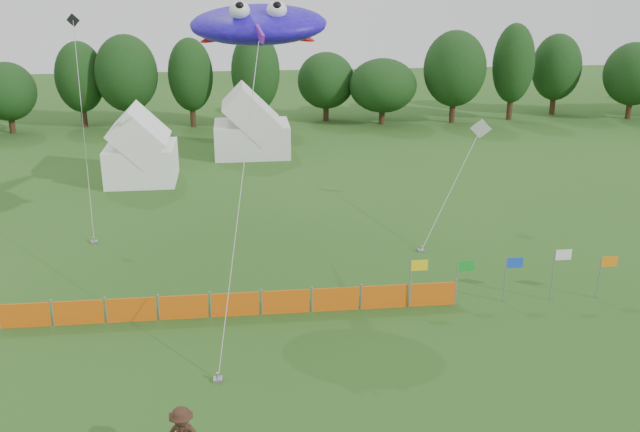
{
  "coord_description": "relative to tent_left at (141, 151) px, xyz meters",
  "views": [
    {
      "loc": [
        -2.61,
        -16.32,
        13.08
      ],
      "look_at": [
        0.0,
        6.0,
        5.2
      ],
      "focal_mm": 40.0,
      "sensor_mm": 36.0,
      "label": 1
    }
  ],
  "objects": [
    {
      "name": "flag_row",
      "position": [
        16.99,
        -19.7,
        -0.6
      ],
      "size": [
        8.73,
        0.3,
        2.23
      ],
      "color": "gray",
      "rests_on": "ground"
    },
    {
      "name": "small_kite_white",
      "position": [
        17.9,
        -10.31,
        1.44
      ],
      "size": [
        5.09,
        5.43,
        5.41
      ],
      "color": "silver",
      "rests_on": "ground"
    },
    {
      "name": "tent_right",
      "position": [
        7.21,
        6.04,
        -0.0
      ],
      "size": [
        5.48,
        4.38,
        3.87
      ],
      "color": "silver",
      "rests_on": "ground"
    },
    {
      "name": "barrier_fence",
      "position": [
        5.83,
        -19.67,
        -1.45
      ],
      "size": [
        17.9,
        0.06,
        1.0
      ],
      "color": "#D3550B",
      "rests_on": "ground"
    },
    {
      "name": "small_kite_dark",
      "position": [
        -1.71,
        -7.86,
        3.64
      ],
      "size": [
        1.54,
        5.93,
        10.8
      ],
      "color": "black",
      "rests_on": "ground"
    },
    {
      "name": "tent_left",
      "position": [
        0.0,
        0.0,
        0.0
      ],
      "size": [
        4.39,
        4.39,
        3.87
      ],
      "color": "white",
      "rests_on": "ground"
    },
    {
      "name": "treeline",
      "position": [
        10.44,
        16.03,
        2.23
      ],
      "size": [
        104.57,
        8.78,
        8.36
      ],
      "color": "#382314",
      "rests_on": "ground"
    },
    {
      "name": "stingray_kite",
      "position": [
        7.22,
        -14.38,
        8.86
      ],
      "size": [
        7.08,
        17.42,
        11.89
      ],
      "color": "#2A10ED",
      "rests_on": "ground"
    }
  ]
}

